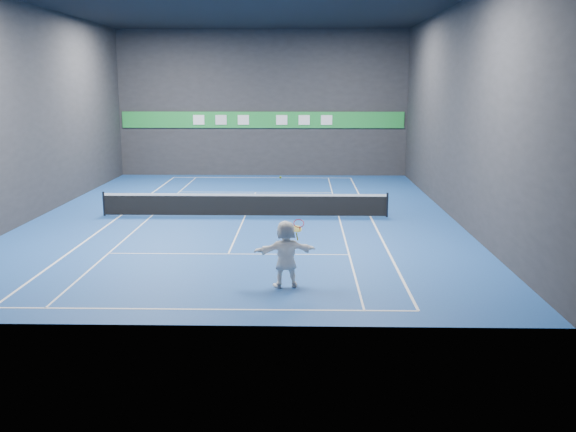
{
  "coord_description": "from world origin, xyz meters",
  "views": [
    {
      "loc": [
        2.52,
        -27.46,
        5.66
      ],
      "look_at": [
        2.05,
        -7.21,
        1.5
      ],
      "focal_mm": 40.0,
      "sensor_mm": 36.0,
      "label": 1
    }
  ],
  "objects_px": {
    "player": "(286,254)",
    "tennis_racket": "(298,226)",
    "tennis_ball": "(280,177)",
    "tennis_net": "(245,204)"
  },
  "relations": [
    {
      "from": "tennis_ball",
      "to": "tennis_net",
      "type": "xyz_separation_m",
      "value": [
        -1.9,
        9.75,
        -2.58
      ]
    },
    {
      "from": "player",
      "to": "tennis_racket",
      "type": "distance_m",
      "value": 0.88
    },
    {
      "from": "tennis_ball",
      "to": "tennis_net",
      "type": "height_order",
      "value": "tennis_ball"
    },
    {
      "from": "player",
      "to": "tennis_racket",
      "type": "relative_size",
      "value": 3.01
    },
    {
      "from": "player",
      "to": "tennis_ball",
      "type": "height_order",
      "value": "tennis_ball"
    },
    {
      "from": "tennis_ball",
      "to": "player",
      "type": "bearing_deg",
      "value": -48.19
    },
    {
      "from": "player",
      "to": "tennis_ball",
      "type": "relative_size",
      "value": 29.25
    },
    {
      "from": "player",
      "to": "tennis_net",
      "type": "distance_m",
      "value": 10.14
    },
    {
      "from": "tennis_net",
      "to": "tennis_racket",
      "type": "relative_size",
      "value": 19.47
    },
    {
      "from": "player",
      "to": "tennis_racket",
      "type": "bearing_deg",
      "value": 175.01
    }
  ]
}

